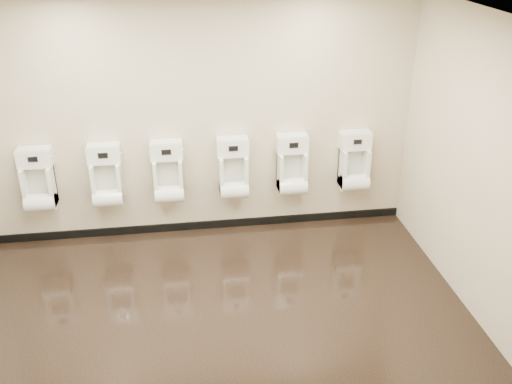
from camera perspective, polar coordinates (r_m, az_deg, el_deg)
ground at (r=5.69m, az=-4.17°, el=-12.33°), size 5.00×3.50×0.00m
ceiling at (r=4.52m, az=-5.36°, el=16.67°), size 5.00×3.50×0.00m
back_wall at (r=6.56m, az=-5.77°, el=7.05°), size 5.00×0.02×2.80m
front_wall at (r=3.45m, az=-2.61°, el=-12.14°), size 5.00×0.02×2.80m
right_wall at (r=5.64m, az=21.52°, el=2.01°), size 0.02×3.50×2.80m
skirting_back at (r=7.11m, az=-5.28°, el=-3.31°), size 5.00×0.02×0.10m
urinal_0 at (r=6.85m, az=-20.92°, el=0.75°), size 0.38×0.29×0.71m
urinal_1 at (r=6.72m, az=-14.71°, el=1.17°), size 0.38×0.29×0.71m
urinal_2 at (r=6.67m, az=-8.77°, el=1.56°), size 0.38×0.29×0.71m
urinal_3 at (r=6.69m, az=-2.28°, el=1.97°), size 0.38×0.29×0.71m
urinal_4 at (r=6.79m, az=3.63°, el=2.31°), size 0.38×0.29×0.71m
urinal_5 at (r=6.98m, az=9.80°, el=2.65°), size 0.38×0.29×0.71m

